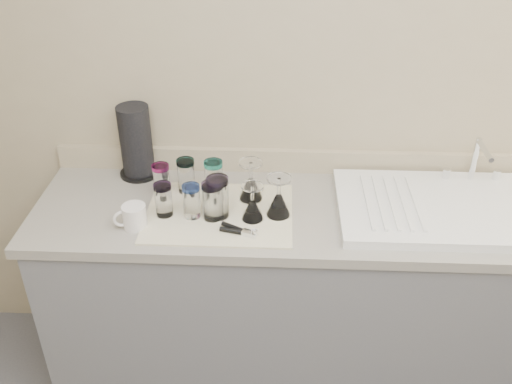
{
  "coord_description": "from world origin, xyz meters",
  "views": [
    {
      "loc": [
        -0.09,
        -0.63,
        2.11
      ],
      "look_at": [
        -0.17,
        1.15,
        1.0
      ],
      "focal_mm": 40.0,
      "sensor_mm": 36.0,
      "label": 1
    }
  ],
  "objects_px": {
    "goblet_front_left": "(252,207)",
    "sink_unit": "(447,207)",
    "goblet_back_left": "(251,186)",
    "can_opener": "(239,231)",
    "paper_towel_roll": "(136,142)",
    "tumbler_magenta": "(163,199)",
    "goblet_front_right": "(278,202)",
    "tumbler_cyan": "(186,175)",
    "tumbler_extra": "(212,201)",
    "tumbler_lavender": "(218,197)",
    "white_mug": "(134,217)",
    "tumbler_teal": "(162,180)",
    "tumbler_blue": "(192,201)",
    "tumbler_purple": "(214,178)"
  },
  "relations": [
    {
      "from": "goblet_front_left",
      "to": "sink_unit",
      "type": "bearing_deg",
      "value": 7.1
    },
    {
      "from": "goblet_back_left",
      "to": "can_opener",
      "type": "height_order",
      "value": "goblet_back_left"
    },
    {
      "from": "paper_towel_roll",
      "to": "tumbler_magenta",
      "type": "bearing_deg",
      "value": -62.03
    },
    {
      "from": "goblet_back_left",
      "to": "goblet_front_left",
      "type": "bearing_deg",
      "value": -84.46
    },
    {
      "from": "goblet_back_left",
      "to": "goblet_front_right",
      "type": "distance_m",
      "value": 0.15
    },
    {
      "from": "tumbler_cyan",
      "to": "paper_towel_roll",
      "type": "xyz_separation_m",
      "value": [
        -0.22,
        0.14,
        0.07
      ]
    },
    {
      "from": "tumbler_magenta",
      "to": "paper_towel_roll",
      "type": "distance_m",
      "value": 0.36
    },
    {
      "from": "tumbler_cyan",
      "to": "goblet_front_left",
      "type": "height_order",
      "value": "goblet_front_left"
    },
    {
      "from": "tumbler_extra",
      "to": "goblet_back_left",
      "type": "distance_m",
      "value": 0.2
    },
    {
      "from": "paper_towel_roll",
      "to": "tumbler_lavender",
      "type": "bearing_deg",
      "value": -39.9
    },
    {
      "from": "white_mug",
      "to": "paper_towel_roll",
      "type": "height_order",
      "value": "paper_towel_roll"
    },
    {
      "from": "can_opener",
      "to": "goblet_front_right",
      "type": "bearing_deg",
      "value": 41.71
    },
    {
      "from": "tumbler_teal",
      "to": "tumbler_blue",
      "type": "distance_m",
      "value": 0.2
    },
    {
      "from": "tumbler_purple",
      "to": "can_opener",
      "type": "relative_size",
      "value": 1.04
    },
    {
      "from": "can_opener",
      "to": "goblet_back_left",
      "type": "bearing_deg",
      "value": 82.5
    },
    {
      "from": "sink_unit",
      "to": "can_opener",
      "type": "distance_m",
      "value": 0.8
    },
    {
      "from": "sink_unit",
      "to": "tumbler_magenta",
      "type": "xyz_separation_m",
      "value": [
        -1.06,
        -0.08,
        0.06
      ]
    },
    {
      "from": "sink_unit",
      "to": "goblet_front_right",
      "type": "height_order",
      "value": "sink_unit"
    },
    {
      "from": "tumbler_cyan",
      "to": "tumbler_extra",
      "type": "distance_m",
      "value": 0.22
    },
    {
      "from": "goblet_front_right",
      "to": "white_mug",
      "type": "xyz_separation_m",
      "value": [
        -0.52,
        -0.09,
        -0.02
      ]
    },
    {
      "from": "tumbler_teal",
      "to": "tumbler_cyan",
      "type": "bearing_deg",
      "value": 20.35
    },
    {
      "from": "goblet_back_left",
      "to": "goblet_front_right",
      "type": "xyz_separation_m",
      "value": [
        0.11,
        -0.11,
        -0.0
      ]
    },
    {
      "from": "tumbler_cyan",
      "to": "tumbler_purple",
      "type": "xyz_separation_m",
      "value": [
        0.11,
        -0.02,
        0.0
      ]
    },
    {
      "from": "sink_unit",
      "to": "tumbler_extra",
      "type": "distance_m",
      "value": 0.89
    },
    {
      "from": "tumbler_extra",
      "to": "can_opener",
      "type": "relative_size",
      "value": 1.05
    },
    {
      "from": "tumbler_lavender",
      "to": "can_opener",
      "type": "xyz_separation_m",
      "value": [
        0.08,
        -0.11,
        -0.07
      ]
    },
    {
      "from": "can_opener",
      "to": "sink_unit",
      "type": "bearing_deg",
      "value": 13.3
    },
    {
      "from": "tumbler_blue",
      "to": "goblet_front_left",
      "type": "distance_m",
      "value": 0.23
    },
    {
      "from": "sink_unit",
      "to": "tumbler_teal",
      "type": "xyz_separation_m",
      "value": [
        -1.1,
        0.06,
        0.06
      ]
    },
    {
      "from": "tumbler_cyan",
      "to": "tumbler_lavender",
      "type": "relative_size",
      "value": 0.87
    },
    {
      "from": "tumbler_extra",
      "to": "goblet_back_left",
      "type": "xyz_separation_m",
      "value": [
        0.13,
        0.14,
        -0.02
      ]
    },
    {
      "from": "tumbler_purple",
      "to": "paper_towel_roll",
      "type": "height_order",
      "value": "paper_towel_roll"
    },
    {
      "from": "tumbler_cyan",
      "to": "goblet_front_left",
      "type": "distance_m",
      "value": 0.33
    },
    {
      "from": "tumbler_magenta",
      "to": "tumbler_lavender",
      "type": "relative_size",
      "value": 0.81
    },
    {
      "from": "paper_towel_roll",
      "to": "tumbler_cyan",
      "type": "bearing_deg",
      "value": -31.71
    },
    {
      "from": "sink_unit",
      "to": "tumbler_magenta",
      "type": "distance_m",
      "value": 1.07
    },
    {
      "from": "tumbler_purple",
      "to": "tumbler_cyan",
      "type": "bearing_deg",
      "value": 169.8
    },
    {
      "from": "tumbler_teal",
      "to": "white_mug",
      "type": "height_order",
      "value": "tumbler_teal"
    },
    {
      "from": "tumbler_teal",
      "to": "tumbler_magenta",
      "type": "xyz_separation_m",
      "value": [
        0.03,
        -0.14,
        -0.0
      ]
    },
    {
      "from": "goblet_front_right",
      "to": "paper_towel_roll",
      "type": "xyz_separation_m",
      "value": [
        -0.59,
        0.29,
        0.09
      ]
    },
    {
      "from": "tumbler_blue",
      "to": "goblet_front_left",
      "type": "height_order",
      "value": "goblet_front_left"
    },
    {
      "from": "tumbler_extra",
      "to": "paper_towel_roll",
      "type": "xyz_separation_m",
      "value": [
        -0.35,
        0.32,
        0.07
      ]
    },
    {
      "from": "tumbler_teal",
      "to": "tumbler_extra",
      "type": "xyz_separation_m",
      "value": [
        0.22,
        -0.15,
        0.01
      ]
    },
    {
      "from": "goblet_back_left",
      "to": "white_mug",
      "type": "relative_size",
      "value": 1.23
    },
    {
      "from": "tumbler_extra",
      "to": "white_mug",
      "type": "relative_size",
      "value": 1.12
    },
    {
      "from": "sink_unit",
      "to": "tumbler_blue",
      "type": "distance_m",
      "value": 0.96
    },
    {
      "from": "tumbler_blue",
      "to": "tumbler_lavender",
      "type": "relative_size",
      "value": 0.81
    },
    {
      "from": "tumbler_teal",
      "to": "tumbler_lavender",
      "type": "xyz_separation_m",
      "value": [
        0.24,
        -0.13,
        0.01
      ]
    },
    {
      "from": "tumbler_extra",
      "to": "goblet_front_left",
      "type": "distance_m",
      "value": 0.15
    },
    {
      "from": "tumbler_cyan",
      "to": "sink_unit",
      "type": "bearing_deg",
      "value": -5.17
    }
  ]
}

